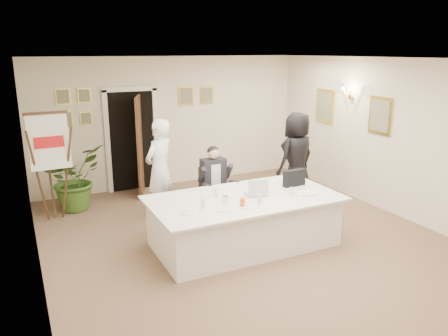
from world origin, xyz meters
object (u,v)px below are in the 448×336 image
laptop (255,186)px  oj_glass (242,203)px  standing_woman (297,157)px  paper_stack (305,194)px  laptop_bag (294,178)px  flip_chart (51,172)px  steel_jug (225,200)px  conference_table (244,221)px  potted_palm (73,179)px  standing_man (160,169)px  seated_man (214,183)px

laptop → oj_glass: (-0.43, -0.40, -0.07)m
standing_woman → laptop: size_ratio=5.26×
paper_stack → laptop_bag: bearing=77.0°
laptop_bag → oj_glass: (-1.23, -0.52, -0.07)m
flip_chart → steel_jug: flip_chart is taller
standing_woman → laptop_bag: standing_woman is taller
oj_glass → steel_jug: oj_glass is taller
conference_table → standing_woman: 2.41m
potted_palm → oj_glass: size_ratio=9.18×
standing_man → steel_jug: (0.41, -1.80, -0.06)m
seated_man → flip_chart: flip_chart is taller
seated_man → paper_stack: (0.87, -1.43, 0.12)m
standing_man → oj_glass: 2.11m
standing_man → oj_glass: (0.56, -2.04, -0.05)m
conference_table → standing_man: (-0.79, 1.67, 0.50)m
potted_palm → steel_jug: size_ratio=10.85×
standing_man → standing_woman: 2.72m
standing_woman → potted_palm: (-4.03, 1.42, -0.29)m
potted_palm → paper_stack: size_ratio=4.13×
standing_woman → laptop_bag: bearing=39.0°
potted_palm → laptop: bearing=-50.1°
seated_man → laptop: 1.14m
laptop_bag → paper_stack: (-0.10, -0.45, -0.12)m
laptop_bag → seated_man: bearing=131.2°
potted_palm → standing_man: bearing=-40.3°
seated_man → standing_woman: 1.91m
flip_chart → paper_stack: size_ratio=6.55×
seated_man → steel_jug: (-0.41, -1.26, 0.16)m
potted_palm → oj_glass: (1.89, -3.16, 0.24)m
flip_chart → paper_stack: (3.41, -2.66, -0.09)m
laptop_bag → steel_jug: laptop_bag is taller
seated_man → paper_stack: 1.68m
potted_palm → laptop_bag: size_ratio=3.09×
paper_stack → steel_jug: size_ratio=2.63×
laptop → paper_stack: laptop is taller
flip_chart → steel_jug: 3.28m
standing_man → potted_palm: size_ratio=1.50×
conference_table → laptop_bag: bearing=8.4°
flip_chart → laptop_bag: bearing=-32.2°
flip_chart → seated_man: bearing=-25.8°
standing_man → flip_chart: bearing=-56.7°
seated_man → standing_man: (-0.81, 0.54, 0.22)m
laptop_bag → paper_stack: size_ratio=1.34×
potted_palm → laptop: 3.62m
conference_table → steel_jug: 0.60m
conference_table → standing_man: size_ratio=1.60×
seated_man → paper_stack: size_ratio=4.67×
flip_chart → oj_glass: size_ratio=14.55×
standing_man → paper_stack: (1.69, -1.97, -0.10)m
laptop_bag → standing_man: bearing=136.1°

